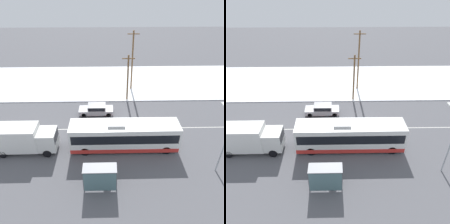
% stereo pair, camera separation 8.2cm
% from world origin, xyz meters
% --- Properties ---
extents(ground_plane, '(120.00, 120.00, 0.00)m').
position_xyz_m(ground_plane, '(0.00, 0.00, 0.00)').
color(ground_plane, '#56565B').
extents(snow_lot, '(80.00, 14.27, 0.12)m').
position_xyz_m(snow_lot, '(0.00, 13.91, 0.06)').
color(snow_lot, white).
rests_on(snow_lot, ground_plane).
extents(lane_marking_center, '(60.00, 0.12, 0.00)m').
position_xyz_m(lane_marking_center, '(0.00, 0.00, 0.00)').
color(lane_marking_center, silver).
rests_on(lane_marking_center, ground_plane).
extents(city_bus, '(11.64, 2.57, 3.37)m').
position_xyz_m(city_bus, '(-1.94, -3.44, 1.65)').
color(city_bus, white).
rests_on(city_bus, ground_plane).
extents(box_truck, '(7.24, 2.30, 3.19)m').
position_xyz_m(box_truck, '(-12.96, -3.73, 1.75)').
color(box_truck, silver).
rests_on(box_truck, ground_plane).
extents(sedan_car, '(4.62, 1.80, 1.44)m').
position_xyz_m(sedan_car, '(-5.24, 3.45, 0.79)').
color(sedan_car, '#9E9EA3').
rests_on(sedan_car, ground_plane).
extents(pedestrian_at_stop, '(0.65, 0.29, 1.82)m').
position_xyz_m(pedestrian_at_stop, '(-3.86, -7.81, 1.11)').
color(pedestrian_at_stop, '#23232D').
rests_on(pedestrian_at_stop, ground_plane).
extents(bus_shelter, '(2.97, 1.20, 2.40)m').
position_xyz_m(bus_shelter, '(-4.44, -8.97, 1.68)').
color(bus_shelter, gray).
rests_on(bus_shelter, ground_plane).
extents(utility_pole_roadside, '(1.80, 0.24, 7.02)m').
position_xyz_m(utility_pole_roadside, '(-0.72, 7.32, 3.69)').
color(utility_pole_roadside, brown).
rests_on(utility_pole_roadside, ground_plane).
extents(utility_pole_snowlot, '(1.80, 0.24, 9.45)m').
position_xyz_m(utility_pole_snowlot, '(0.25, 10.98, 4.92)').
color(utility_pole_snowlot, brown).
rests_on(utility_pole_snowlot, ground_plane).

